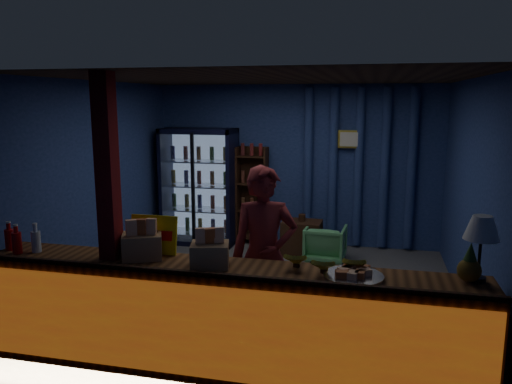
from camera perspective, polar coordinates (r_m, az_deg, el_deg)
ground at (r=6.38m, az=1.41°, el=-11.17°), size 4.60×4.60×0.00m
room_walls at (r=5.98m, az=1.48°, el=2.94°), size 4.60×4.60×4.60m
counter at (r=4.49m, az=-3.71°, el=-14.27°), size 4.40×0.57×0.99m
support_post at (r=4.63m, az=-16.35°, el=-3.12°), size 0.16×0.16×2.60m
beverage_cooler at (r=8.32m, az=-6.32°, el=0.61°), size 1.20×0.62×1.90m
bottle_shelf at (r=8.24m, az=-0.40°, el=-0.41°), size 0.50×0.28×1.60m
curtain_folds at (r=8.02m, az=11.64°, el=2.72°), size 1.74×0.14×2.50m
framed_picture at (r=7.94m, az=10.66°, el=5.95°), size 0.36×0.04×0.28m
shopkeeper at (r=4.84m, az=0.95°, el=-7.34°), size 0.73×0.57×1.75m
green_chair at (r=7.46m, az=7.93°, el=-5.85°), size 0.61×0.62×0.54m
side_table at (r=7.70m, az=5.24°, el=-5.25°), size 0.60×0.45×0.64m
yellow_sign at (r=4.72m, az=-11.62°, el=-4.79°), size 0.45×0.09×0.36m
soda_bottles at (r=5.18m, az=-25.29°, el=-5.00°), size 0.37×0.17×0.28m
snack_box_left at (r=4.63m, az=-12.88°, el=-5.81°), size 0.43×0.40×0.37m
snack_box_centre at (r=4.30m, az=-5.30°, el=-6.97°), size 0.37×0.33×0.34m
pastry_tray at (r=4.13m, az=11.08°, el=-9.24°), size 0.49×0.49×0.08m
banana_bunches at (r=4.22m, az=7.82°, el=-8.01°), size 0.70×0.28×0.15m
table_lamp at (r=4.23m, az=24.39°, el=-4.03°), size 0.27×0.27×0.53m
pineapple at (r=4.25m, az=23.21°, el=-7.85°), size 0.18×0.18×0.32m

